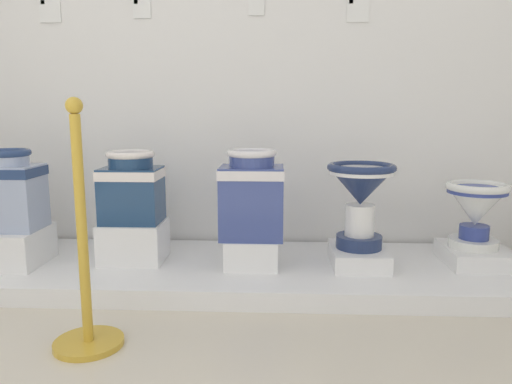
# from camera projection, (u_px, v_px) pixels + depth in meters

# --- Properties ---
(wall_back) EXTENTS (3.75, 0.06, 2.83)m
(wall_back) POSITION_uv_depth(u_px,v_px,m) (252.00, 27.00, 2.94)
(wall_back) COLOR white
(wall_back) RESTS_ON ground_plane
(display_platform) EXTENTS (3.14, 0.88, 0.10)m
(display_platform) POSITION_uv_depth(u_px,v_px,m) (247.00, 271.00, 2.68)
(display_platform) COLOR white
(display_platform) RESTS_ON ground_plane
(plinth_block_rightmost) EXTENTS (0.31, 0.36, 0.20)m
(plinth_block_rightmost) POSITION_uv_depth(u_px,v_px,m) (15.00, 246.00, 2.64)
(plinth_block_rightmost) COLOR white
(plinth_block_rightmost) RESTS_ON display_platform
(antique_toilet_rightmost) EXTENTS (0.32, 0.25, 0.43)m
(antique_toilet_rightmost) POSITION_uv_depth(u_px,v_px,m) (9.00, 188.00, 2.59)
(antique_toilet_rightmost) COLOR #A0AECD
(antique_toilet_rightmost) RESTS_ON plinth_block_rightmost
(plinth_block_tall_cobalt) EXTENTS (0.34, 0.30, 0.22)m
(plinth_block_tall_cobalt) POSITION_uv_depth(u_px,v_px,m) (134.00, 241.00, 2.70)
(plinth_block_tall_cobalt) COLOR white
(plinth_block_tall_cobalt) RESTS_ON display_platform
(antique_toilet_tall_cobalt) EXTENTS (0.32, 0.26, 0.39)m
(antique_toilet_tall_cobalt) POSITION_uv_depth(u_px,v_px,m) (132.00, 186.00, 2.65)
(antique_toilet_tall_cobalt) COLOR navy
(antique_toilet_tall_cobalt) RESTS_ON plinth_block_tall_cobalt
(plinth_block_leftmost) EXTENTS (0.28, 0.28, 0.16)m
(plinth_block_leftmost) POSITION_uv_depth(u_px,v_px,m) (252.00, 251.00, 2.62)
(plinth_block_leftmost) COLOR white
(plinth_block_leftmost) RESTS_ON display_platform
(antique_toilet_leftmost) EXTENTS (0.34, 0.26, 0.47)m
(antique_toilet_leftmost) POSITION_uv_depth(u_px,v_px,m) (252.00, 193.00, 2.57)
(antique_toilet_leftmost) COLOR #3A4A8D
(antique_toilet_leftmost) RESTS_ON plinth_block_leftmost
(plinth_block_slender_white) EXTENTS (0.29, 0.38, 0.10)m
(plinth_block_slender_white) POSITION_uv_depth(u_px,v_px,m) (358.00, 256.00, 2.64)
(plinth_block_slender_white) COLOR white
(plinth_block_slender_white) RESTS_ON display_platform
(antique_toilet_slender_white) EXTENTS (0.36, 0.36, 0.45)m
(antique_toilet_slender_white) POSITION_uv_depth(u_px,v_px,m) (361.00, 191.00, 2.57)
(antique_toilet_slender_white) COLOR navy
(antique_toilet_slender_white) RESTS_ON plinth_block_slender_white
(plinth_block_central_ornate) EXTENTS (0.30, 0.38, 0.09)m
(plinth_block_central_ornate) POSITION_uv_depth(u_px,v_px,m) (472.00, 255.00, 2.66)
(plinth_block_central_ornate) COLOR white
(plinth_block_central_ornate) RESTS_ON display_platform
(antique_toilet_central_ornate) EXTENTS (0.33, 0.33, 0.35)m
(antique_toilet_central_ornate) POSITION_uv_depth(u_px,v_px,m) (476.00, 207.00, 2.62)
(antique_toilet_central_ornate) COLOR white
(antique_toilet_central_ornate) RESTS_ON plinth_block_central_ornate
(info_placard_first) EXTENTS (0.13, 0.01, 0.15)m
(info_placard_first) POSITION_uv_depth(u_px,v_px,m) (50.00, 10.00, 2.94)
(info_placard_first) COLOR white
(info_placard_second) EXTENTS (0.11, 0.01, 0.12)m
(info_placard_second) POSITION_uv_depth(u_px,v_px,m) (142.00, 8.00, 2.92)
(info_placard_second) COLOR white
(info_placard_third) EXTENTS (0.09, 0.01, 0.13)m
(info_placard_third) POSITION_uv_depth(u_px,v_px,m) (256.00, 4.00, 2.88)
(info_placard_third) COLOR white
(info_placard_fourth) EXTENTS (0.13, 0.01, 0.15)m
(info_placard_fourth) POSITION_uv_depth(u_px,v_px,m) (358.00, 9.00, 2.86)
(info_placard_fourth) COLOR white
(stanchion_post_near_left) EXTENTS (0.27, 0.27, 0.97)m
(stanchion_post_near_left) POSITION_uv_depth(u_px,v_px,m) (85.00, 281.00, 1.89)
(stanchion_post_near_left) COLOR gold
(stanchion_post_near_left) RESTS_ON ground_plane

